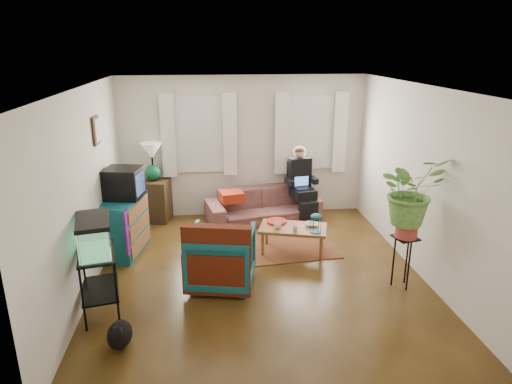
{
  "coord_description": "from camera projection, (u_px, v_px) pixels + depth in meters",
  "views": [
    {
      "loc": [
        -0.7,
        -5.75,
        3.11
      ],
      "look_at": [
        0.0,
        0.4,
        1.1
      ],
      "focal_mm": 32.0,
      "sensor_mm": 36.0,
      "label": 1
    }
  ],
  "objects": [
    {
      "name": "floor",
      "position": [
        259.0,
        274.0,
        6.47
      ],
      "size": [
        4.5,
        5.0,
        0.01
      ],
      "primitive_type": "cube",
      "color": "#4F2B14",
      "rests_on": "ground"
    },
    {
      "name": "ceiling",
      "position": [
        260.0,
        87.0,
        5.67
      ],
      "size": [
        4.5,
        5.0,
        0.01
      ],
      "primitive_type": "cube",
      "color": "white",
      "rests_on": "wall_back"
    },
    {
      "name": "wall_back",
      "position": [
        243.0,
        147.0,
        8.43
      ],
      "size": [
        4.5,
        0.01,
        2.6
      ],
      "primitive_type": "cube",
      "color": "silver",
      "rests_on": "floor"
    },
    {
      "name": "wall_front",
      "position": [
        296.0,
        278.0,
        3.7
      ],
      "size": [
        4.5,
        0.01,
        2.6
      ],
      "primitive_type": "cube",
      "color": "silver",
      "rests_on": "floor"
    },
    {
      "name": "wall_left",
      "position": [
        85.0,
        193.0,
        5.83
      ],
      "size": [
        0.01,
        5.0,
        2.6
      ],
      "primitive_type": "cube",
      "color": "silver",
      "rests_on": "floor"
    },
    {
      "name": "wall_right",
      "position": [
        421.0,
        181.0,
        6.31
      ],
      "size": [
        0.01,
        5.0,
        2.6
      ],
      "primitive_type": "cube",
      "color": "silver",
      "rests_on": "floor"
    },
    {
      "name": "window_left",
      "position": [
        199.0,
        135.0,
        8.25
      ],
      "size": [
        1.08,
        0.04,
        1.38
      ],
      "primitive_type": "cube",
      "color": "white",
      "rests_on": "wall_back"
    },
    {
      "name": "window_right",
      "position": [
        310.0,
        132.0,
        8.47
      ],
      "size": [
        1.08,
        0.04,
        1.38
      ],
      "primitive_type": "cube",
      "color": "white",
      "rests_on": "wall_back"
    },
    {
      "name": "curtains_left",
      "position": [
        199.0,
        136.0,
        8.17
      ],
      "size": [
        1.36,
        0.06,
        1.5
      ],
      "primitive_type": "cube",
      "color": "white",
      "rests_on": "wall_back"
    },
    {
      "name": "curtains_right",
      "position": [
        311.0,
        133.0,
        8.39
      ],
      "size": [
        1.36,
        0.06,
        1.5
      ],
      "primitive_type": "cube",
      "color": "white",
      "rests_on": "wall_back"
    },
    {
      "name": "picture_frame",
      "position": [
        97.0,
        130.0,
        6.43
      ],
      "size": [
        0.04,
        0.32,
        0.4
      ],
      "primitive_type": "cube",
      "color": "#3D2616",
      "rests_on": "wall_left"
    },
    {
      "name": "area_rug",
      "position": [
        268.0,
        242.0,
        7.49
      ],
      "size": [
        2.15,
        1.79,
        0.01
      ],
      "primitive_type": "cube",
      "rotation": [
        0.0,
        0.0,
        0.1
      ],
      "color": "brown",
      "rests_on": "floor"
    },
    {
      "name": "sofa",
      "position": [
        263.0,
        200.0,
        8.32
      ],
      "size": [
        2.15,
        1.17,
        0.8
      ],
      "primitive_type": "imported",
      "rotation": [
        0.0,
        0.0,
        0.19
      ],
      "color": "brown",
      "rests_on": "floor"
    },
    {
      "name": "seated_person",
      "position": [
        301.0,
        186.0,
        8.46
      ],
      "size": [
        0.62,
        0.71,
        1.22
      ],
      "primitive_type": null,
      "rotation": [
        0.0,
        0.0,
        0.19
      ],
      "color": "black",
      "rests_on": "sofa"
    },
    {
      "name": "side_table",
      "position": [
        155.0,
        200.0,
        8.38
      ],
      "size": [
        0.62,
        0.62,
        0.77
      ],
      "primitive_type": "cube",
      "rotation": [
        0.0,
        0.0,
        -0.2
      ],
      "color": "#382715",
      "rests_on": "floor"
    },
    {
      "name": "table_lamp",
      "position": [
        152.0,
        162.0,
        8.16
      ],
      "size": [
        0.47,
        0.47,
        0.7
      ],
      "primitive_type": null,
      "rotation": [
        0.0,
        0.0,
        -0.2
      ],
      "color": "white",
      "rests_on": "side_table"
    },
    {
      "name": "dresser",
      "position": [
        124.0,
        226.0,
        7.04
      ],
      "size": [
        0.67,
        1.05,
        0.87
      ],
      "primitive_type": "cube",
      "rotation": [
        0.0,
        0.0,
        -0.2
      ],
      "color": "#115569",
      "rests_on": "floor"
    },
    {
      "name": "crt_tv",
      "position": [
        124.0,
        183.0,
        6.92
      ],
      "size": [
        0.62,
        0.58,
        0.46
      ],
      "primitive_type": "cube",
      "rotation": [
        0.0,
        0.0,
        -0.2
      ],
      "color": "black",
      "rests_on": "dresser"
    },
    {
      "name": "aquarium_stand",
      "position": [
        100.0,
        283.0,
        5.41
      ],
      "size": [
        0.55,
        0.79,
        0.81
      ],
      "primitive_type": "cube",
      "rotation": [
        0.0,
        0.0,
        0.2
      ],
      "color": "black",
      "rests_on": "floor"
    },
    {
      "name": "aquarium",
      "position": [
        94.0,
        235.0,
        5.22
      ],
      "size": [
        0.49,
        0.72,
        0.43
      ],
      "primitive_type": "cube",
      "rotation": [
        0.0,
        0.0,
        0.2
      ],
      "color": "#7FD899",
      "rests_on": "aquarium_stand"
    },
    {
      "name": "black_cat",
      "position": [
        119.0,
        332.0,
        4.88
      ],
      "size": [
        0.27,
        0.41,
        0.34
      ],
      "primitive_type": "ellipsoid",
      "rotation": [
        0.0,
        0.0,
        -0.01
      ],
      "color": "black",
      "rests_on": "floor"
    },
    {
      "name": "armchair",
      "position": [
        221.0,
        255.0,
        6.09
      ],
      "size": [
        0.99,
        0.95,
        0.87
      ],
      "primitive_type": "imported",
      "rotation": [
        0.0,
        0.0,
        2.93
      ],
      "color": "#115667",
      "rests_on": "floor"
    },
    {
      "name": "serape_throw",
      "position": [
        217.0,
        253.0,
        5.71
      ],
      "size": [
        0.89,
        0.38,
        0.71
      ],
      "primitive_type": "cube",
      "rotation": [
        0.0,
        0.0,
        -0.21
      ],
      "color": "#9E0A0A",
      "rests_on": "armchair"
    },
    {
      "name": "coffee_table",
      "position": [
        293.0,
        239.0,
        7.1
      ],
      "size": [
        1.13,
        0.82,
        0.42
      ],
      "primitive_type": "cube",
      "rotation": [
        0.0,
        0.0,
        -0.29
      ],
      "color": "brown",
      "rests_on": "floor"
    },
    {
      "name": "cup_a",
      "position": [
        278.0,
        226.0,
        6.98
      ],
      "size": [
        0.14,
        0.14,
        0.09
      ],
      "primitive_type": "imported",
      "rotation": [
        0.0,
        0.0,
        -0.29
      ],
      "color": "white",
      "rests_on": "coffee_table"
    },
    {
      "name": "cup_b",
      "position": [
        295.0,
        229.0,
        6.86
      ],
      "size": [
        0.11,
        0.11,
        0.09
      ],
      "primitive_type": "imported",
      "rotation": [
        0.0,
        0.0,
        -0.29
      ],
      "color": "beige",
      "rests_on": "coffee_table"
    },
    {
      "name": "bowl",
      "position": [
        312.0,
        224.0,
        7.07
      ],
      "size": [
        0.25,
        0.25,
        0.05
      ],
      "primitive_type": "imported",
      "rotation": [
        0.0,
        0.0,
        -0.29
      ],
      "color": "white",
      "rests_on": "coffee_table"
    },
    {
      "name": "snack_tray",
      "position": [
        277.0,
        221.0,
        7.21
      ],
      "size": [
        0.39,
        0.39,
        0.04
      ],
      "primitive_type": "cylinder",
      "rotation": [
        0.0,
        0.0,
        -0.29
      ],
      "color": "#B21414",
      "rests_on": "coffee_table"
    },
    {
      "name": "birdcage",
      "position": [
        316.0,
        223.0,
        6.8
      ],
      "size": [
        0.21,
        0.21,
        0.3
      ],
      "primitive_type": null,
      "rotation": [
        0.0,
        0.0,
        -0.29
      ],
      "color": "#115B6B",
      "rests_on": "coffee_table"
    },
    {
      "name": "plant_stand",
      "position": [
        403.0,
        262.0,
        6.05
      ],
      "size": [
        0.36,
        0.36,
        0.72
      ],
      "primitive_type": "cube",
      "rotation": [
        0.0,
        0.0,
        0.23
      ],
      "color": "black",
      "rests_on": "floor"
    },
    {
      "name": "potted_plant",
      "position": [
        410.0,
        201.0,
        5.79
      ],
      "size": [
        0.96,
        0.87,
        0.91
      ],
      "primitive_type": "imported",
      "rotation": [
        0.0,
        0.0,
        0.23
      ],
      "color": "#599947",
      "rests_on": "plant_stand"
    }
  ]
}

